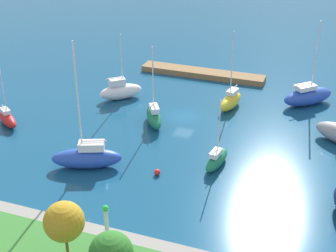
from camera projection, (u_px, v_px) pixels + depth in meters
The scene contains 13 objects.
water at pixel (184, 116), 66.80m from camera, with size 160.00×160.00×0.00m, color navy.
pier_dock at pixel (202, 73), 79.78m from camera, with size 20.03×2.95×0.89m, color olive.
breakwater at pixel (84, 240), 43.50m from camera, with size 73.48×3.45×1.22m, color gray.
harbor_beacon at pixel (106, 221), 41.52m from camera, with size 0.56×0.56×3.73m.
park_tree_east at pixel (64, 222), 38.76m from camera, with size 3.28×3.28×5.40m.
sailboat_blue_outer_mooring at pixel (87, 157), 54.80m from camera, with size 8.09×5.11×14.63m.
sailboat_green_center_basin at pixel (217, 159), 55.23m from camera, with size 2.15×5.28×7.98m.
sailboat_white_lone_north at pixel (121, 91), 71.40m from camera, with size 6.11×5.80×9.65m.
sailboat_red_off_beacon at pixel (7, 119), 64.16m from camera, with size 4.86×3.95×8.69m.
sailboat_yellow_by_breakwater at pixel (231, 101), 68.64m from camera, with size 2.81×5.91×11.07m.
sailboat_blue_along_channel at pixel (308, 96), 69.66m from camera, with size 7.58×7.45×12.00m.
sailboat_green_near_pier at pixel (154, 116), 64.13m from camera, with size 4.50×5.96×10.50m.
mooring_buoy_red at pixel (157, 172), 53.84m from camera, with size 0.68×0.68×0.68m, color red.
Camera 1 is at (-18.62, 57.02, 29.51)m, focal length 53.03 mm.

